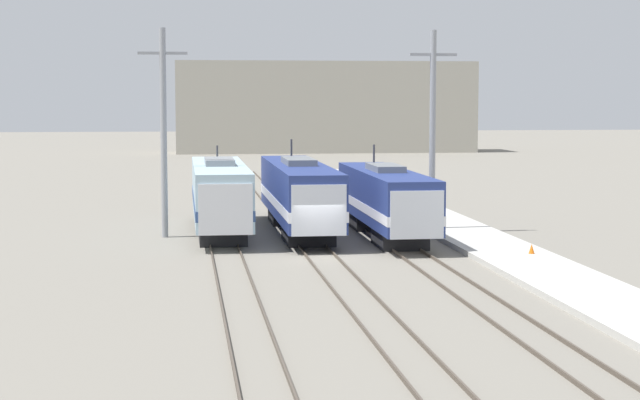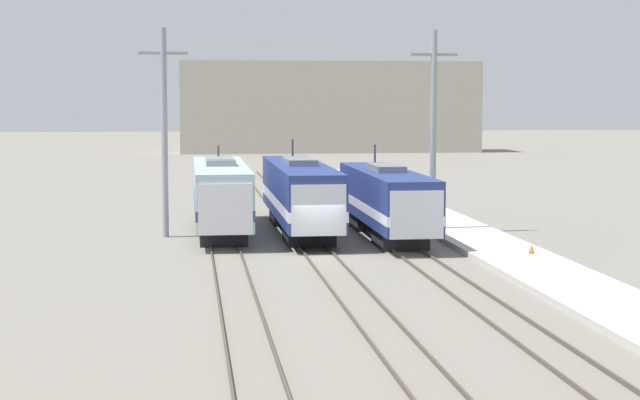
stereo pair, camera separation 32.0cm
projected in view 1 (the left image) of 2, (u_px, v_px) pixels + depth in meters
The scene contains 12 objects.
ground_plane at pixel (320, 256), 52.37m from camera, with size 400.00×400.00×0.00m, color slate.
rail_pair_far_left at pixel (227, 257), 51.78m from camera, with size 1.51×120.00×0.15m.
rail_pair_center at pixel (320, 255), 52.36m from camera, with size 1.51×120.00×0.15m.
rail_pair_far_right at pixel (411, 253), 52.94m from camera, with size 1.51×120.00×0.15m.
locomotive_far_left at pixel (220, 196), 60.68m from camera, with size 2.98×16.75×4.88m.
locomotive_center at pixel (300, 195), 61.12m from camera, with size 3.01×18.56×5.22m.
locomotive_far_right at pixel (387, 201), 59.00m from camera, with size 2.90×16.40×5.01m.
catenary_tower_left at pixel (164, 130), 59.04m from camera, with size 2.72×0.35×11.58m.
catenary_tower_right at pixel (433, 129), 60.98m from camera, with size 2.72×0.35×11.58m.
platform at pixel (500, 250), 53.51m from camera, with size 4.00×120.00×0.28m.
traffic_cone at pixel (532, 249), 51.33m from camera, with size 0.29×0.29×0.47m.
depot_building at pixel (325, 107), 153.56m from camera, with size 42.69×9.23×12.93m.
Camera 1 is at (-6.64, -51.44, 7.73)m, focal length 60.00 mm.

